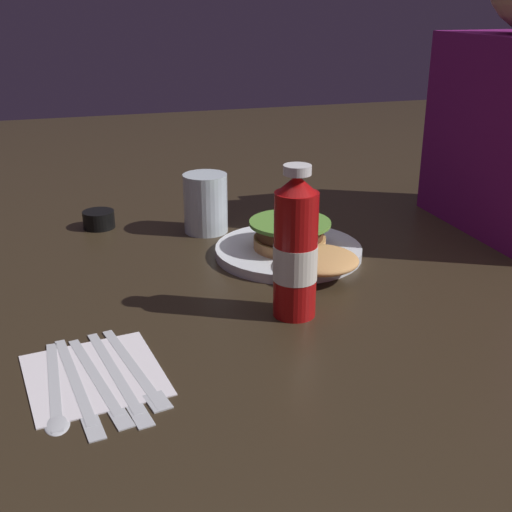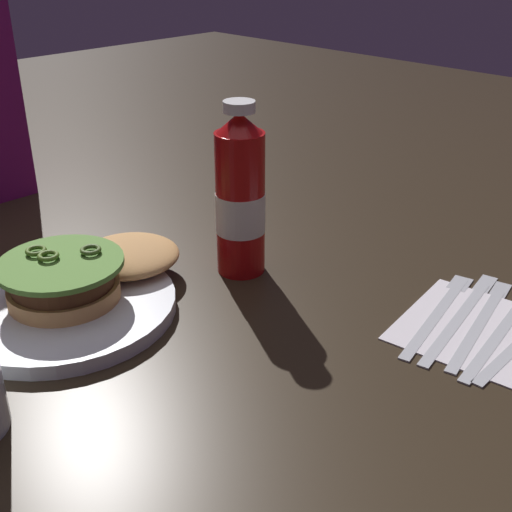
% 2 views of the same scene
% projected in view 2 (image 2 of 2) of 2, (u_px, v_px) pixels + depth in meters
% --- Properties ---
extents(ground_plane, '(3.00, 3.00, 0.00)m').
position_uv_depth(ground_plane, '(116.00, 327.00, 0.70)').
color(ground_plane, '#2F2517').
extents(dinner_plate, '(0.24, 0.24, 0.02)m').
position_uv_depth(dinner_plate, '(64.00, 306.00, 0.72)').
color(dinner_plate, white).
rests_on(dinner_plate, ground_plane).
extents(burger_sandwich, '(0.22, 0.14, 0.05)m').
position_uv_depth(burger_sandwich, '(89.00, 270.00, 0.74)').
color(burger_sandwich, tan).
rests_on(burger_sandwich, dinner_plate).
extents(ketchup_bottle, '(0.06, 0.06, 0.21)m').
position_uv_depth(ketchup_bottle, '(238.00, 198.00, 0.77)').
color(ketchup_bottle, '#AE0F0F').
rests_on(ketchup_bottle, ground_plane).
extents(napkin, '(0.18, 0.17, 0.00)m').
position_uv_depth(napkin, '(477.00, 328.00, 0.69)').
color(napkin, white).
rests_on(napkin, ground_plane).
extents(butter_knife, '(0.22, 0.05, 0.00)m').
position_uv_depth(butter_knife, '(507.00, 321.00, 0.70)').
color(butter_knife, silver).
rests_on(butter_knife, napkin).
extents(table_knife, '(0.20, 0.06, 0.00)m').
position_uv_depth(table_knife, '(484.00, 315.00, 0.71)').
color(table_knife, silver).
rests_on(table_knife, napkin).
extents(steak_knife, '(0.22, 0.05, 0.00)m').
position_uv_depth(steak_knife, '(465.00, 308.00, 0.72)').
color(steak_knife, silver).
rests_on(steak_knife, napkin).
extents(fork_utensil, '(0.20, 0.06, 0.00)m').
position_uv_depth(fork_utensil, '(443.00, 304.00, 0.73)').
color(fork_utensil, silver).
rests_on(fork_utensil, napkin).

